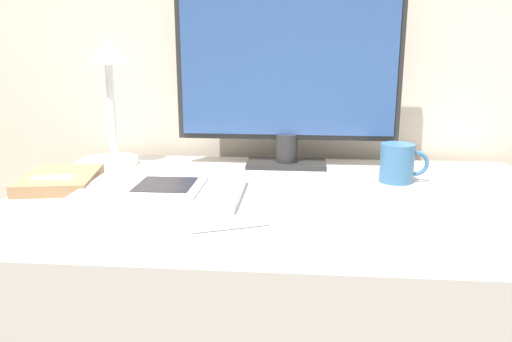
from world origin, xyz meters
TOP-DOWN VIEW (x-y plane):
  - monitor at (-0.01, 0.41)m, footprint 0.57×0.11m
  - keyboard at (0.14, 0.10)m, footprint 0.29×0.11m
  - laptop at (-0.26, 0.11)m, footprint 0.34×0.23m
  - ereader at (-0.25, 0.10)m, footprint 0.15×0.17m
  - desk_lamp at (-0.47, 0.39)m, footprint 0.12×0.12m
  - notebook at (-0.51, 0.17)m, footprint 0.19×0.23m
  - coffee_mug at (0.26, 0.27)m, footprint 0.11×0.08m
  - pen at (-0.09, -0.08)m, footprint 0.13×0.06m

SIDE VIEW (x-z plane):
  - pen at x=-0.09m, z-range 0.72..0.73m
  - keyboard at x=0.14m, z-range 0.72..0.73m
  - laptop at x=-0.26m, z-range 0.72..0.74m
  - notebook at x=-0.51m, z-range 0.72..0.75m
  - ereader at x=-0.25m, z-range 0.74..0.75m
  - coffee_mug at x=0.26m, z-range 0.72..0.81m
  - desk_lamp at x=-0.47m, z-range 0.76..1.09m
  - monitor at x=-0.01m, z-range 0.73..1.22m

